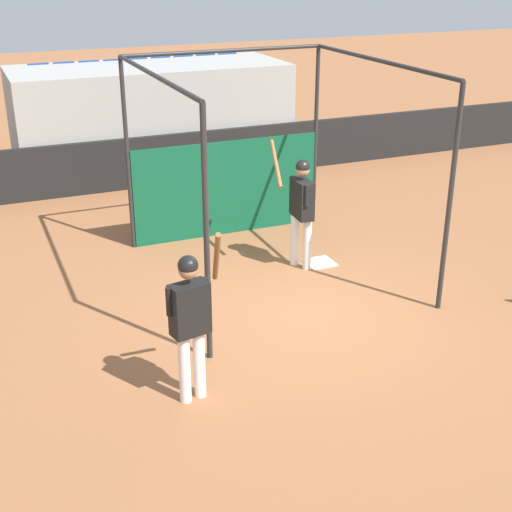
% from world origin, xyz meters
% --- Properties ---
extents(ground_plane, '(60.00, 60.00, 0.00)m').
position_xyz_m(ground_plane, '(0.00, 0.00, 0.00)').
color(ground_plane, '#935B38').
extents(outfield_wall, '(24.00, 0.12, 1.07)m').
position_xyz_m(outfield_wall, '(0.00, 6.50, 0.54)').
color(outfield_wall, black).
rests_on(outfield_wall, ground).
extents(bleacher_section, '(5.95, 2.40, 2.35)m').
position_xyz_m(bleacher_section, '(0.00, 7.76, 1.17)').
color(bleacher_section, '#9E9E99').
rests_on(bleacher_section, ground).
extents(batting_cage, '(3.45, 3.92, 3.16)m').
position_xyz_m(batting_cage, '(0.12, 2.66, 1.37)').
color(batting_cage, '#282828').
rests_on(batting_cage, ground).
extents(home_plate, '(0.44, 0.44, 0.02)m').
position_xyz_m(home_plate, '(1.01, 1.50, 0.01)').
color(home_plate, white).
rests_on(home_plate, ground).
extents(player_batter, '(0.54, 0.99, 1.92)m').
position_xyz_m(player_batter, '(0.65, 1.51, 1.06)').
color(player_batter, white).
rests_on(player_batter, ground).
extents(player_waiting, '(0.69, 0.53, 2.00)m').
position_xyz_m(player_waiting, '(-2.03, -1.28, 1.04)').
color(player_waiting, white).
rests_on(player_waiting, ground).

